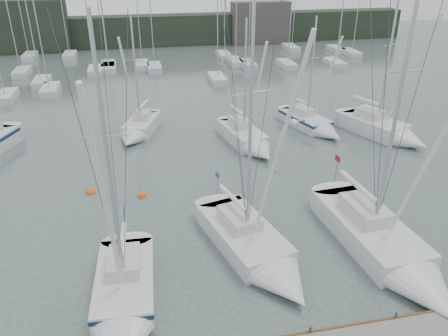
# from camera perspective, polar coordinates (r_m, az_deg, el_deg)

# --- Properties ---
(ground) EXTENTS (160.00, 160.00, 0.00)m
(ground) POSITION_cam_1_polar(r_m,az_deg,el_deg) (22.61, 2.28, -14.69)
(ground) COLOR #455451
(ground) RESTS_ON ground
(far_treeline) EXTENTS (90.00, 4.00, 5.00)m
(far_treeline) POSITION_cam_1_polar(r_m,az_deg,el_deg) (79.53, -8.91, 17.33)
(far_treeline) COLOR black
(far_treeline) RESTS_ON ground
(far_building_left) EXTENTS (12.00, 3.00, 8.00)m
(far_building_left) POSITION_cam_1_polar(r_m,az_deg,el_deg) (78.79, -24.16, 16.47)
(far_building_left) COLOR black
(far_building_left) RESTS_ON ground
(far_building_right) EXTENTS (10.00, 3.00, 7.00)m
(far_building_right) POSITION_cam_1_polar(r_m,az_deg,el_deg) (80.44, 4.72, 18.37)
(far_building_right) COLOR #42403D
(far_building_right) RESTS_ON ground
(mast_forest) EXTENTS (53.57, 25.59, 14.80)m
(mast_forest) POSITION_cam_1_polar(r_m,az_deg,el_deg) (62.85, -7.45, 13.12)
(mast_forest) COLOR silver
(mast_forest) RESTS_ON ground
(sailboat_near_left) EXTENTS (3.14, 8.42, 14.09)m
(sailboat_near_left) POSITION_cam_1_polar(r_m,az_deg,el_deg) (21.10, -12.96, -17.09)
(sailboat_near_left) COLOR silver
(sailboat_near_left) RESTS_ON ground
(sailboat_near_center) EXTENTS (5.16, 9.63, 15.20)m
(sailboat_near_center) POSITION_cam_1_polar(r_m,az_deg,el_deg) (23.45, 4.91, -11.35)
(sailboat_near_center) COLOR silver
(sailboat_near_center) RESTS_ON ground
(sailboat_near_right) EXTENTS (4.06, 11.65, 16.73)m
(sailboat_near_right) POSITION_cam_1_polar(r_m,az_deg,el_deg) (24.89, 21.23, -10.57)
(sailboat_near_right) COLOR silver
(sailboat_near_right) RESTS_ON ground
(sailboat_mid_b) EXTENTS (4.45, 7.16, 10.90)m
(sailboat_mid_b) POSITION_cam_1_polar(r_m,az_deg,el_deg) (39.69, -11.25, 4.83)
(sailboat_mid_b) COLOR silver
(sailboat_mid_b) RESTS_ON ground
(sailboat_mid_c) EXTENTS (3.87, 8.09, 11.05)m
(sailboat_mid_c) POSITION_cam_1_polar(r_m,az_deg,el_deg) (36.66, 3.32, 3.54)
(sailboat_mid_c) COLOR silver
(sailboat_mid_c) RESTS_ON ground
(sailboat_mid_d) EXTENTS (4.41, 8.01, 10.72)m
(sailboat_mid_d) POSITION_cam_1_polar(r_m,az_deg,el_deg) (41.07, 11.66, 5.55)
(sailboat_mid_d) COLOR silver
(sailboat_mid_d) RESTS_ON ground
(sailboat_mid_e) EXTENTS (5.78, 8.85, 13.18)m
(sailboat_mid_e) POSITION_cam_1_polar(r_m,az_deg,el_deg) (41.02, 20.63, 4.48)
(sailboat_mid_e) COLOR silver
(sailboat_mid_e) RESTS_ON ground
(buoy_a) EXTENTS (0.61, 0.61, 0.61)m
(buoy_a) POSITION_cam_1_polar(r_m,az_deg,el_deg) (30.06, -10.64, -3.64)
(buoy_a) COLOR #DF5213
(buoy_a) RESTS_ON ground
(buoy_b) EXTENTS (0.48, 0.48, 0.48)m
(buoy_b) POSITION_cam_1_polar(r_m,az_deg,el_deg) (32.96, 6.41, -0.47)
(buoy_b) COLOR #DF5213
(buoy_b) RESTS_ON ground
(buoy_c) EXTENTS (0.66, 0.66, 0.66)m
(buoy_c) POSITION_cam_1_polar(r_m,az_deg,el_deg) (31.34, -17.02, -3.09)
(buoy_c) COLOR #DF5213
(buoy_c) RESTS_ON ground
(seagull) EXTENTS (0.91, 0.41, 0.18)m
(seagull) POSITION_cam_1_polar(r_m,az_deg,el_deg) (18.68, 9.17, 6.04)
(seagull) COLOR white
(seagull) RESTS_ON ground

